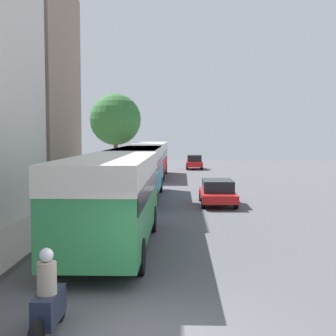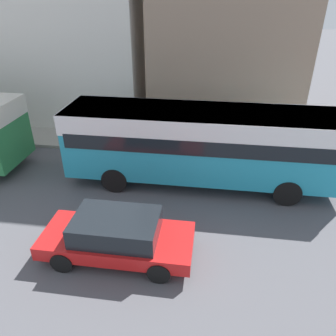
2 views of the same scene
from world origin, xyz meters
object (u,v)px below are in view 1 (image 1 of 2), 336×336
(bus_lead, at_px, (112,189))
(motorcycle_behind_lead, at_px, (48,303))
(pedestrian_near_curb, at_px, (118,163))
(bus_following, at_px, (138,166))
(bus_third_in_line, at_px, (151,155))
(car_crossing, at_px, (194,162))
(car_far_curb, at_px, (218,192))

(bus_lead, height_order, motorcycle_behind_lead, bus_lead)
(pedestrian_near_curb, bearing_deg, bus_following, -78.49)
(bus_third_in_line, distance_m, motorcycle_behind_lead, 33.10)
(bus_third_in_line, bearing_deg, pedestrian_near_curb, 135.52)
(bus_lead, xyz_separation_m, car_crossing, (3.67, 35.98, -1.20))
(bus_lead, distance_m, car_crossing, 36.19)
(bus_following, relative_size, car_far_curb, 2.37)
(car_far_curb, distance_m, pedestrian_near_curb, 21.21)
(bus_lead, relative_size, pedestrian_near_curb, 5.20)
(bus_third_in_line, height_order, car_far_curb, bus_third_in_line)
(bus_lead, height_order, bus_third_in_line, bus_lead)
(motorcycle_behind_lead, distance_m, car_far_curb, 17.36)
(pedestrian_near_curb, bearing_deg, motorcycle_behind_lead, -84.28)
(bus_following, distance_m, motorcycle_behind_lead, 18.97)
(car_crossing, bearing_deg, bus_lead, -95.82)
(car_far_curb, bearing_deg, bus_lead, -113.00)
(motorcycle_behind_lead, height_order, pedestrian_near_curb, pedestrian_near_curb)
(bus_lead, distance_m, motorcycle_behind_lead, 6.96)
(bus_following, height_order, car_crossing, bus_following)
(bus_lead, distance_m, bus_third_in_line, 26.24)
(bus_third_in_line, relative_size, motorcycle_behind_lead, 4.97)
(bus_lead, xyz_separation_m, bus_third_in_line, (-0.44, 26.24, -0.01))
(bus_lead, distance_m, bus_following, 12.10)
(motorcycle_behind_lead, height_order, car_crossing, motorcycle_behind_lead)
(bus_lead, xyz_separation_m, pedestrian_near_curb, (-3.84, 29.57, -0.95))
(car_far_curb, bearing_deg, pedestrian_near_curb, 112.34)
(bus_following, distance_m, car_crossing, 24.24)
(bus_third_in_line, bearing_deg, car_far_curb, -74.01)
(car_crossing, relative_size, pedestrian_near_curb, 2.19)
(pedestrian_near_curb, bearing_deg, car_far_curb, -67.66)
(bus_following, height_order, bus_third_in_line, bus_third_in_line)
(car_far_curb, bearing_deg, bus_third_in_line, 105.99)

